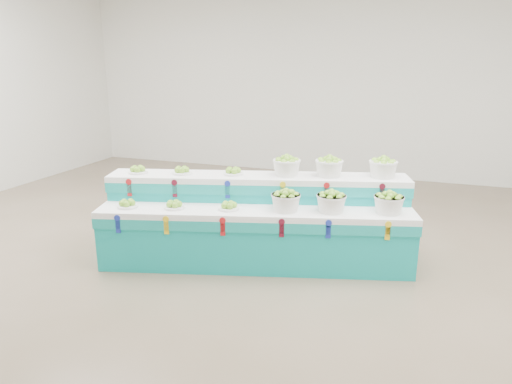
{
  "coord_description": "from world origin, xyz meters",
  "views": [
    {
      "loc": [
        2.3,
        -4.76,
        2.36
      ],
      "look_at": [
        0.56,
        0.2,
        0.87
      ],
      "focal_mm": 32.6,
      "sensor_mm": 36.0,
      "label": 1
    }
  ],
  "objects_px": {
    "basket_lower_left": "(286,201)",
    "plate_upper_mid": "(182,170)",
    "display_stand": "(256,221)",
    "basket_upper_right": "(383,167)"
  },
  "relations": [
    {
      "from": "display_stand",
      "to": "plate_upper_mid",
      "type": "height_order",
      "value": "plate_upper_mid"
    },
    {
      "from": "display_stand",
      "to": "basket_lower_left",
      "type": "xyz_separation_m",
      "value": [
        0.4,
        -0.12,
        0.33
      ]
    },
    {
      "from": "basket_lower_left",
      "to": "plate_upper_mid",
      "type": "bearing_deg",
      "value": 175.91
    },
    {
      "from": "display_stand",
      "to": "basket_upper_right",
      "type": "height_order",
      "value": "basket_upper_right"
    },
    {
      "from": "basket_lower_left",
      "to": "plate_upper_mid",
      "type": "xyz_separation_m",
      "value": [
        -1.36,
        0.1,
        0.23
      ]
    },
    {
      "from": "display_stand",
      "to": "basket_upper_right",
      "type": "xyz_separation_m",
      "value": [
        1.38,
        0.61,
        0.63
      ]
    },
    {
      "from": "basket_lower_left",
      "to": "basket_upper_right",
      "type": "height_order",
      "value": "basket_upper_right"
    },
    {
      "from": "basket_upper_right",
      "to": "plate_upper_mid",
      "type": "bearing_deg",
      "value": -164.68
    },
    {
      "from": "display_stand",
      "to": "plate_upper_mid",
      "type": "xyz_separation_m",
      "value": [
        -0.96,
        -0.03,
        0.56
      ]
    },
    {
      "from": "display_stand",
      "to": "basket_lower_left",
      "type": "height_order",
      "value": "display_stand"
    }
  ]
}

